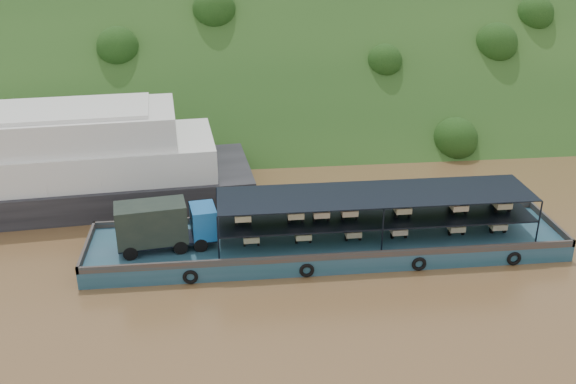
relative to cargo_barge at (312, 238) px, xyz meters
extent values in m
plane|color=brown|center=(0.65, 1.13, -1.19)|extent=(160.00, 160.00, 0.00)
cube|color=#193A15|center=(0.65, 37.13, -1.19)|extent=(140.00, 39.60, 39.60)
cube|color=#16414D|center=(1.11, 0.06, -0.59)|extent=(35.00, 7.00, 1.20)
cube|color=#592D19|center=(1.11, 3.46, 0.26)|extent=(35.00, 0.20, 0.50)
cube|color=#592D19|center=(1.11, -3.34, 0.26)|extent=(35.00, 0.20, 0.50)
cube|color=#592D19|center=(18.51, 0.06, 0.26)|extent=(0.20, 7.00, 0.50)
cube|color=#592D19|center=(-16.29, 0.06, 0.26)|extent=(0.20, 7.00, 0.50)
torus|color=black|center=(-8.89, -3.49, -0.64)|extent=(1.06, 0.26, 1.06)
torus|color=black|center=(-0.89, -3.49, -0.64)|extent=(1.06, 0.26, 1.06)
torus|color=black|center=(7.11, -3.49, -0.64)|extent=(1.06, 0.26, 1.06)
torus|color=black|center=(14.11, -3.49, -0.64)|extent=(1.06, 0.26, 1.06)
cylinder|color=black|center=(-12.98, -1.75, 0.52)|extent=(1.05, 0.49, 1.01)
cylinder|color=black|center=(-13.27, 0.35, 0.52)|extent=(1.05, 0.49, 1.01)
cylinder|color=black|center=(-9.56, -1.27, 0.52)|extent=(1.05, 0.49, 1.01)
cylinder|color=black|center=(-9.86, 0.84, 0.52)|extent=(1.05, 0.49, 1.01)
cylinder|color=black|center=(-8.16, -1.07, 0.52)|extent=(1.05, 0.49, 1.01)
cylinder|color=black|center=(-8.46, 1.03, 0.52)|extent=(1.05, 0.49, 1.01)
cube|color=black|center=(-10.52, -0.33, 0.67)|extent=(7.14, 3.17, 0.20)
cube|color=#17599F|center=(-7.91, 0.04, 1.84)|extent=(2.05, 2.65, 2.23)
cube|color=black|center=(-7.05, 0.16, 2.24)|extent=(0.34, 2.02, 0.91)
cube|color=black|center=(-11.52, -0.47, 2.14)|extent=(5.16, 3.09, 2.84)
cube|color=black|center=(4.61, 0.06, 1.67)|extent=(23.00, 5.00, 0.12)
cube|color=black|center=(4.61, 0.06, 3.31)|extent=(23.00, 5.00, 0.08)
cylinder|color=black|center=(-6.89, -2.44, 1.66)|extent=(0.12, 0.12, 3.30)
cylinder|color=black|center=(-6.89, 2.56, 1.66)|extent=(0.12, 0.12, 3.30)
cylinder|color=black|center=(4.61, -2.44, 1.66)|extent=(0.12, 0.12, 3.30)
cylinder|color=black|center=(4.61, 2.56, 1.66)|extent=(0.12, 0.12, 3.30)
cylinder|color=black|center=(16.11, -2.44, 1.66)|extent=(0.12, 0.12, 3.30)
cylinder|color=black|center=(16.11, 2.56, 1.66)|extent=(0.12, 0.12, 3.30)
cylinder|color=black|center=(-4.54, 1.11, 0.27)|extent=(0.12, 0.52, 0.52)
cylinder|color=black|center=(-5.04, -0.69, 0.27)|extent=(0.14, 0.52, 0.52)
cylinder|color=black|center=(-4.04, -0.69, 0.27)|extent=(0.14, 0.52, 0.52)
cube|color=beige|center=(-4.54, -0.34, 0.61)|extent=(1.15, 1.50, 0.44)
cube|color=#AB220B|center=(-4.54, 0.81, 0.79)|extent=(0.55, 0.80, 0.80)
cube|color=#AB220B|center=(-4.54, 0.61, 1.29)|extent=(0.50, 0.10, 0.10)
cylinder|color=black|center=(-0.77, 1.11, 0.27)|extent=(0.12, 0.52, 0.52)
cylinder|color=black|center=(-1.27, -0.69, 0.27)|extent=(0.14, 0.52, 0.52)
cylinder|color=black|center=(-0.27, -0.69, 0.27)|extent=(0.14, 0.52, 0.52)
cube|color=beige|center=(-0.77, -0.34, 0.61)|extent=(1.15, 1.50, 0.44)
cube|color=#B9100C|center=(-0.77, 0.81, 0.79)|extent=(0.55, 0.80, 0.80)
cube|color=#B9100C|center=(-0.77, 0.61, 1.29)|extent=(0.50, 0.10, 0.10)
cylinder|color=black|center=(2.92, 1.11, 0.27)|extent=(0.12, 0.52, 0.52)
cylinder|color=black|center=(2.42, -0.69, 0.27)|extent=(0.14, 0.52, 0.52)
cylinder|color=black|center=(3.42, -0.69, 0.27)|extent=(0.14, 0.52, 0.52)
cube|color=tan|center=(2.92, -0.34, 0.61)|extent=(1.15, 1.50, 0.44)
cube|color=#B70C1A|center=(2.92, 0.81, 0.79)|extent=(0.55, 0.80, 0.80)
cube|color=#B70C1A|center=(2.92, 0.61, 1.29)|extent=(0.50, 0.10, 0.10)
cylinder|color=black|center=(6.35, 1.11, 0.27)|extent=(0.12, 0.52, 0.52)
cylinder|color=black|center=(5.85, -0.69, 0.27)|extent=(0.14, 0.52, 0.52)
cylinder|color=black|center=(6.85, -0.69, 0.27)|extent=(0.14, 0.52, 0.52)
cube|color=beige|center=(6.35, -0.34, 0.61)|extent=(1.15, 1.50, 0.44)
cube|color=#B60C18|center=(6.35, 0.81, 0.79)|extent=(0.55, 0.80, 0.80)
cube|color=#B60C18|center=(6.35, 0.61, 1.29)|extent=(0.50, 0.10, 0.10)
cylinder|color=black|center=(10.73, 1.11, 0.27)|extent=(0.12, 0.52, 0.52)
cylinder|color=black|center=(10.23, -0.69, 0.27)|extent=(0.14, 0.52, 0.52)
cylinder|color=black|center=(11.23, -0.69, 0.27)|extent=(0.14, 0.52, 0.52)
cube|color=#CBBC90|center=(10.73, -0.34, 0.61)|extent=(1.15, 1.50, 0.44)
cube|color=red|center=(10.73, 0.81, 0.79)|extent=(0.55, 0.80, 0.80)
cube|color=red|center=(10.73, 0.61, 1.29)|extent=(0.50, 0.10, 0.10)
cylinder|color=black|center=(13.97, 1.11, 0.27)|extent=(0.12, 0.52, 0.52)
cylinder|color=black|center=(13.47, -0.69, 0.27)|extent=(0.14, 0.52, 0.52)
cylinder|color=black|center=(14.47, -0.69, 0.27)|extent=(0.14, 0.52, 0.52)
cube|color=beige|center=(13.97, -0.34, 0.61)|extent=(1.15, 1.50, 0.44)
cube|color=red|center=(13.97, 0.81, 0.79)|extent=(0.55, 0.80, 0.80)
cube|color=red|center=(13.97, 0.61, 1.29)|extent=(0.50, 0.10, 0.10)
cylinder|color=black|center=(-5.10, 1.11, 1.99)|extent=(0.12, 0.52, 0.52)
cylinder|color=black|center=(-5.60, -0.69, 1.99)|extent=(0.14, 0.52, 0.52)
cylinder|color=black|center=(-4.60, -0.69, 1.99)|extent=(0.14, 0.52, 0.52)
cube|color=beige|center=(-5.10, -0.34, 2.33)|extent=(1.15, 1.50, 0.44)
cube|color=#193D98|center=(-5.10, 0.81, 2.51)|extent=(0.55, 0.80, 0.80)
cube|color=#193D98|center=(-5.10, 0.61, 3.01)|extent=(0.50, 0.10, 0.10)
cylinder|color=black|center=(-1.34, 1.11, 1.99)|extent=(0.12, 0.52, 0.52)
cylinder|color=black|center=(-1.84, -0.69, 1.99)|extent=(0.14, 0.52, 0.52)
cylinder|color=black|center=(-0.84, -0.69, 1.99)|extent=(0.14, 0.52, 0.52)
cube|color=beige|center=(-1.34, -0.34, 2.33)|extent=(1.15, 1.50, 0.44)
cube|color=navy|center=(-1.34, 0.81, 2.51)|extent=(0.55, 0.80, 0.80)
cube|color=navy|center=(-1.34, 0.61, 3.01)|extent=(0.50, 0.10, 0.10)
cylinder|color=black|center=(2.57, 1.11, 1.99)|extent=(0.12, 0.52, 0.52)
cylinder|color=black|center=(2.07, -0.69, 1.99)|extent=(0.14, 0.52, 0.52)
cylinder|color=black|center=(3.07, -0.69, 1.99)|extent=(0.14, 0.52, 0.52)
cube|color=beige|center=(2.57, -0.34, 2.33)|extent=(1.15, 1.50, 0.44)
cube|color=#B50C10|center=(2.57, 0.81, 2.51)|extent=(0.55, 0.80, 0.80)
cube|color=#B50C10|center=(2.57, 0.61, 3.01)|extent=(0.50, 0.10, 0.10)
cylinder|color=black|center=(6.52, 1.11, 1.99)|extent=(0.12, 0.52, 0.52)
cylinder|color=black|center=(6.02, -0.69, 1.99)|extent=(0.14, 0.52, 0.52)
cylinder|color=black|center=(7.02, -0.69, 1.99)|extent=(0.14, 0.52, 0.52)
cube|color=#CABD8F|center=(6.52, -0.34, 2.33)|extent=(1.15, 1.50, 0.44)
cube|color=beige|center=(6.52, 0.81, 2.51)|extent=(0.55, 0.80, 0.80)
cube|color=beige|center=(6.52, 0.61, 3.01)|extent=(0.50, 0.10, 0.10)
cylinder|color=black|center=(10.76, 1.11, 1.99)|extent=(0.12, 0.52, 0.52)
cylinder|color=black|center=(10.26, -0.69, 1.99)|extent=(0.14, 0.52, 0.52)
cylinder|color=black|center=(11.26, -0.69, 1.99)|extent=(0.14, 0.52, 0.52)
cube|color=beige|center=(10.76, -0.34, 2.33)|extent=(1.15, 1.50, 0.44)
cube|color=red|center=(10.76, 0.81, 2.51)|extent=(0.55, 0.80, 0.80)
cube|color=red|center=(10.76, 0.61, 3.01)|extent=(0.50, 0.10, 0.10)
cylinder|color=black|center=(14.09, 1.11, 1.99)|extent=(0.12, 0.52, 0.52)
cylinder|color=black|center=(13.59, -0.69, 1.99)|extent=(0.14, 0.52, 0.52)
cylinder|color=black|center=(14.59, -0.69, 1.99)|extent=(0.14, 0.52, 0.52)
cube|color=#C9BC8E|center=(14.09, -0.34, 2.33)|extent=(1.15, 1.50, 0.44)
cube|color=#1A269E|center=(14.09, 0.81, 2.51)|extent=(0.55, 0.80, 0.80)
cube|color=#1A269E|center=(14.09, 0.61, 3.01)|extent=(0.50, 0.10, 0.10)
cylinder|color=black|center=(0.51, 1.11, 1.99)|extent=(0.12, 0.52, 0.52)
cylinder|color=black|center=(0.01, -0.69, 1.99)|extent=(0.14, 0.52, 0.52)
cylinder|color=black|center=(1.01, -0.69, 1.99)|extent=(0.14, 0.52, 0.52)
cube|color=beige|center=(0.51, -0.34, 2.33)|extent=(1.15, 1.50, 0.44)
cube|color=#B50C10|center=(0.51, 0.81, 2.51)|extent=(0.55, 0.80, 0.80)
cube|color=#B50C10|center=(0.51, 0.61, 3.01)|extent=(0.50, 0.10, 0.10)
cube|color=black|center=(-24.86, 11.14, 0.06)|extent=(42.50, 13.91, 2.51)
cube|color=silver|center=(-24.86, 11.14, 2.78)|extent=(36.17, 12.35, 2.92)
camera|label=1|loc=(-6.43, -41.59, 22.12)|focal=40.00mm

